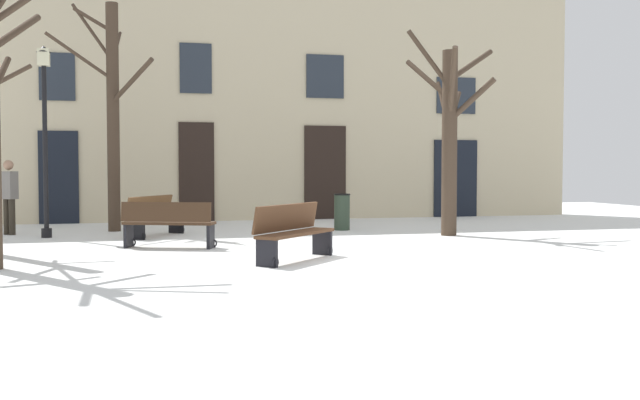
% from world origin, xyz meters
% --- Properties ---
extents(ground_plane, '(30.82, 30.82, 0.00)m').
position_xyz_m(ground_plane, '(0.00, 0.00, 0.00)').
color(ground_plane, white).
extents(building_facade, '(19.26, 0.60, 7.90)m').
position_xyz_m(building_facade, '(0.01, 8.59, 3.99)').
color(building_facade, beige).
rests_on(building_facade, ground).
extents(tree_center, '(2.39, 2.85, 5.37)m').
position_xyz_m(tree_center, '(-4.03, 5.66, 2.85)').
color(tree_center, '#423326').
rests_on(tree_center, ground).
extents(tree_left_of_center, '(2.28, 2.25, 4.56)m').
position_xyz_m(tree_left_of_center, '(3.25, 2.80, 2.33)').
color(tree_left_of_center, '#423326').
rests_on(tree_left_of_center, ground).
extents(streetlamp, '(0.30, 0.30, 4.11)m').
position_xyz_m(streetlamp, '(-5.39, 4.40, 2.50)').
color(streetlamp, black).
rests_on(streetlamp, ground).
extents(litter_bin, '(0.41, 0.41, 0.88)m').
position_xyz_m(litter_bin, '(1.29, 4.66, 0.44)').
color(litter_bin, '#2D3D2D').
rests_on(litter_bin, ground).
extents(bench_by_litter_bin, '(1.33, 1.69, 0.89)m').
position_xyz_m(bench_by_litter_bin, '(-3.12, 4.16, 0.47)').
color(bench_by_litter_bin, brown).
rests_on(bench_by_litter_bin, ground).
extents(bench_back_to_back_left, '(1.61, 1.68, 0.92)m').
position_xyz_m(bench_back_to_back_left, '(-1.03, -0.63, 0.48)').
color(bench_back_to_back_left, '#51331E').
rests_on(bench_back_to_back_left, ground).
extents(bench_near_center_tree, '(1.77, 1.01, 0.88)m').
position_xyz_m(bench_near_center_tree, '(-2.93, 1.68, 0.47)').
color(bench_near_center_tree, '#3D2819').
rests_on(bench_near_center_tree, ground).
extents(person_crossing_plaza, '(0.43, 0.42, 1.68)m').
position_xyz_m(person_crossing_plaza, '(-6.28, 5.30, 0.93)').
color(person_crossing_plaza, '#2D271E').
rests_on(person_crossing_plaza, ground).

